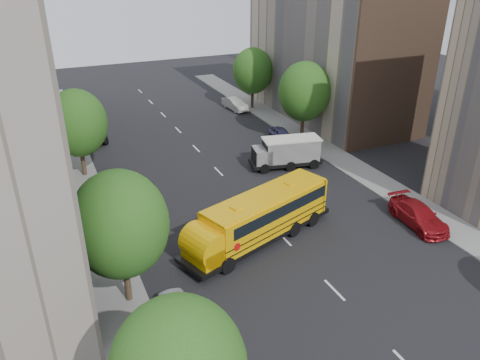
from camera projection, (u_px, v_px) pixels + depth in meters
ground at (270, 224)px, 33.58m from camera, size 120.00×120.00×0.00m
sidewalk_left at (95, 225)px, 33.41m from camera, size 3.00×80.00×0.12m
sidewalk_right at (358, 170)px, 41.91m from camera, size 3.00×80.00×0.12m
lane_markings at (219, 171)px, 41.79m from camera, size 0.15×64.00×0.01m
building_right_far at (332, 38)px, 52.74m from camera, size 10.00×22.00×18.00m
building_right_sidewall at (399, 55)px, 43.71m from camera, size 10.10×0.30×18.00m
street_tree_1 at (120, 224)px, 24.08m from camera, size 5.12×5.12×7.90m
street_tree_2 at (77, 123)px, 38.91m from camera, size 4.99×4.99×7.71m
street_tree_4 at (304, 92)px, 46.93m from camera, size 5.25×5.25×8.10m
street_tree_5 at (253, 71)px, 56.95m from camera, size 4.86×4.86×7.51m
school_bus at (258, 217)px, 30.84m from camera, size 12.14×6.41×3.37m
safari_truck at (286, 152)px, 42.11m from camera, size 6.70×3.51×2.73m
parked_car_0 at (178, 310)px, 24.52m from camera, size 1.65×3.94×1.33m
parked_car_1 at (128, 201)px, 35.24m from camera, size 2.05×4.74×1.52m
parked_car_2 at (92, 134)px, 48.48m from camera, size 2.64×5.08×1.37m
parked_car_3 at (418, 215)px, 33.26m from camera, size 2.61×5.38×1.51m
parked_car_4 at (282, 135)px, 48.34m from camera, size 1.85×4.02×1.33m
parked_car_5 at (235, 104)px, 58.17m from camera, size 2.00×4.57×1.46m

